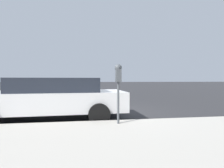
{
  "coord_description": "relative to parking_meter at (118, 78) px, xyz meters",
  "views": [
    {
      "loc": [
        -7.09,
        0.87,
        1.32
      ],
      "look_at": [
        -2.33,
        0.17,
        1.21
      ],
      "focal_mm": 28.0,
      "sensor_mm": 36.0,
      "label": 1
    }
  ],
  "objects": [
    {
      "name": "ground_plane",
      "position": [
        2.6,
        -0.04,
        -1.37
      ],
      "size": [
        220.0,
        220.0,
        0.0
      ],
      "primitive_type": "plane",
      "color": "#2B2B2D"
    },
    {
      "name": "car_white",
      "position": [
        1.49,
        1.94,
        -0.62
      ],
      "size": [
        2.27,
        4.9,
        1.38
      ],
      "rotation": [
        0.0,
        0.0,
        0.03
      ],
      "color": "silver",
      "rests_on": "ground_plane"
    },
    {
      "name": "parking_meter",
      "position": [
        0.0,
        0.0,
        0.0
      ],
      "size": [
        0.21,
        0.19,
        1.56
      ],
      "color": "#4C5156",
      "rests_on": "sidewalk"
    }
  ]
}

